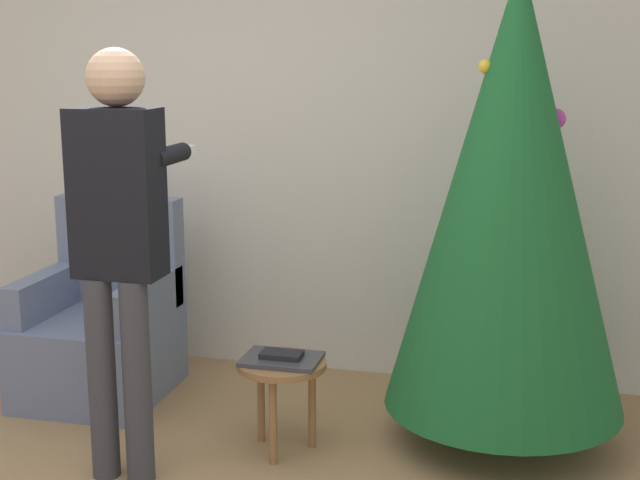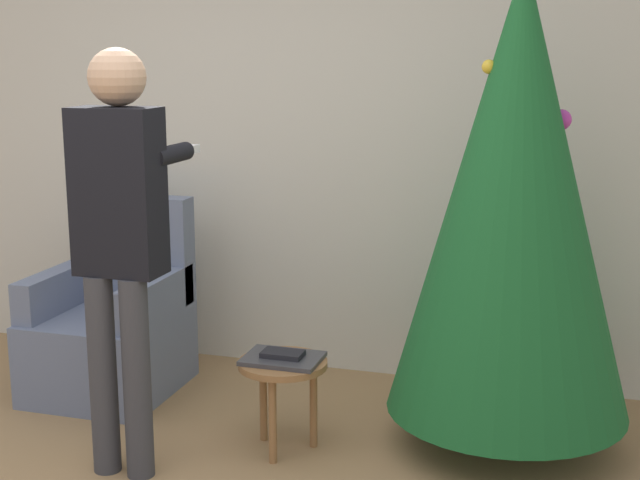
% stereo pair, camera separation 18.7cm
% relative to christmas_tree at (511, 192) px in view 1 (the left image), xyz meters
% --- Properties ---
extents(wall_back, '(8.00, 0.06, 2.70)m').
position_rel_christmas_tree_xyz_m(wall_back, '(-1.36, 0.79, 0.16)').
color(wall_back, beige).
rests_on(wall_back, ground_plane).
extents(christmas_tree, '(1.09, 1.09, 2.20)m').
position_rel_christmas_tree_xyz_m(christmas_tree, '(0.00, 0.00, 0.00)').
color(christmas_tree, brown).
rests_on(christmas_tree, ground_plane).
extents(armchair, '(0.70, 0.76, 1.02)m').
position_rel_christmas_tree_xyz_m(armchair, '(-2.10, 0.13, -0.85)').
color(armchair, slate).
rests_on(armchair, ground_plane).
extents(person_standing, '(0.39, 0.57, 1.82)m').
position_rel_christmas_tree_xyz_m(person_standing, '(-1.56, -0.69, -0.10)').
color(person_standing, '#38383D').
rests_on(person_standing, ground_plane).
extents(side_stool, '(0.41, 0.41, 0.43)m').
position_rel_christmas_tree_xyz_m(side_stool, '(-0.97, -0.33, -0.83)').
color(side_stool, olive).
rests_on(side_stool, ground_plane).
extents(laptop, '(0.35, 0.26, 0.02)m').
position_rel_christmas_tree_xyz_m(laptop, '(-0.97, -0.33, -0.75)').
color(laptop, '#38383D').
rests_on(laptop, side_stool).
extents(book, '(0.19, 0.11, 0.02)m').
position_rel_christmas_tree_xyz_m(book, '(-0.97, -0.33, -0.73)').
color(book, black).
rests_on(book, laptop).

